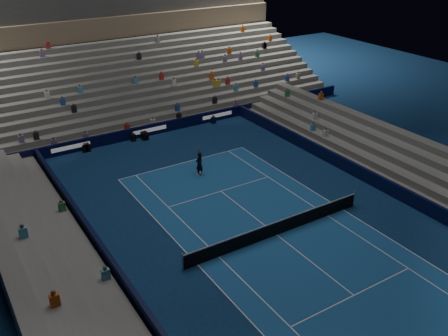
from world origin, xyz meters
name	(u,v)px	position (x,y,z in m)	size (l,w,h in m)	color
ground	(277,235)	(0.00, 0.00, 0.00)	(90.00, 90.00, 0.00)	#0D2850
court_surface	(277,235)	(0.00, 0.00, 0.01)	(10.97, 23.77, 0.01)	#1A5091
sponsor_barrier_far	(149,130)	(0.00, 18.50, 0.50)	(44.00, 0.25, 1.00)	black
sponsor_barrier_east	(388,187)	(9.70, 0.00, 0.50)	(0.25, 37.00, 1.00)	black
sponsor_barrier_west	(125,284)	(-9.70, 0.00, 0.50)	(0.25, 37.00, 1.00)	black
grandstand_main	(108,74)	(0.00, 27.90, 3.38)	(44.00, 15.20, 11.20)	slate
grandstand_east	(422,170)	(13.17, 0.00, 0.92)	(5.00, 37.00, 2.50)	slate
grandstand_west	(55,303)	(-13.17, 0.00, 0.92)	(5.00, 37.00, 2.50)	slate
tennis_net	(277,228)	(0.00, 0.00, 0.50)	(12.90, 0.10, 1.10)	#B2B2B7
tennis_player	(199,164)	(-0.03, 9.41, 0.92)	(0.67, 0.44, 1.85)	black
broadcast_camera	(145,136)	(-0.73, 17.83, 0.35)	(0.54, 0.99, 0.68)	black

